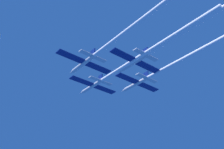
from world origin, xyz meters
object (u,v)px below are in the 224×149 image
object	(u,v)px
jet_right_wing	(182,59)
jet_slot	(184,31)
jet_lead	(123,67)
jet_left_wing	(119,36)

from	to	relation	value
jet_right_wing	jet_slot	size ratio (longest dim) A/B	1.03
jet_lead	jet_left_wing	size ratio (longest dim) A/B	0.99
jet_left_wing	jet_right_wing	world-z (taller)	jet_right_wing
jet_slot	jet_left_wing	bearing A→B (deg)	134.49
jet_slot	jet_lead	bearing A→B (deg)	91.98
jet_left_wing	jet_slot	size ratio (longest dim) A/B	0.93
jet_lead	jet_left_wing	distance (m)	12.85
jet_left_wing	jet_slot	bearing A→B (deg)	-45.51
jet_right_wing	jet_slot	bearing A→B (deg)	-139.96
jet_slot	jet_right_wing	bearing A→B (deg)	40.04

